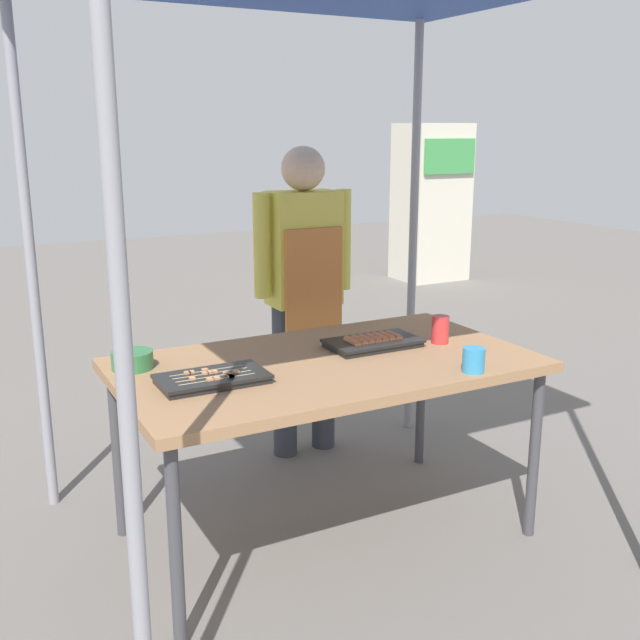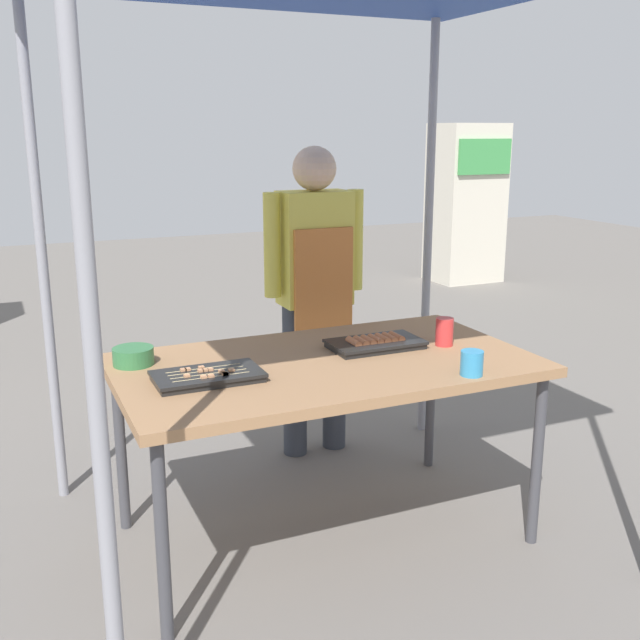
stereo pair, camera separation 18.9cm
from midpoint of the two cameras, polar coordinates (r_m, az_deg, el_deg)
The scene contains 9 objects.
ground_plane at distance 3.20m, azimuth 2.14°, elevation -16.04°, with size 18.00×18.00×0.00m, color #66605B.
stall_table at distance 2.91m, azimuth 2.27°, elevation -4.11°, with size 1.60×0.90×0.75m.
tray_grilled_sausages at distance 3.06m, azimuth 6.02°, elevation -1.80°, with size 0.38×0.21×0.05m.
tray_meat_skewers at distance 2.67m, azimuth -6.59°, elevation -4.32°, with size 0.38×0.22×0.04m.
condiment_bowl at distance 2.90m, azimuth -12.28°, elevation -2.74°, with size 0.15×0.15×0.07m, color #33723F.
drink_cup_near_edge at distance 3.14m, azimuth 11.20°, elevation -0.90°, with size 0.07×0.07×0.12m, color red.
drink_cup_by_wok at distance 2.78m, azimuth 13.45°, elevation -3.24°, with size 0.08×0.08×0.09m, color #338CBF.
vendor_woman at distance 3.67m, azimuth 1.08°, elevation 3.21°, with size 0.52×0.23×1.54m.
neighbor_stall_left at distance 8.33m, azimuth 11.72°, elevation 8.75°, with size 0.70×0.61×1.69m.
Camera 2 is at (-1.14, -2.52, 1.62)m, focal length 41.87 mm.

